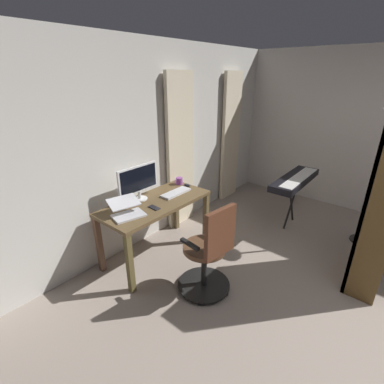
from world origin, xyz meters
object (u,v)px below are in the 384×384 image
object	(u,v)px
office_chair	(209,254)
bookshelf	(380,204)
laptop	(127,210)
computer_keyboard	(176,193)
computer_mouse	(187,185)
desk	(156,209)
computer_monitor	(138,180)
piano_keyboard	(295,181)
cell_phone_face_up	(154,208)
mug_tea	(179,181)

from	to	relation	value
office_chair	bookshelf	bearing A→B (deg)	-33.47
laptop	bookshelf	world-z (taller)	bookshelf
computer_keyboard	bookshelf	size ratio (longest dim) A/B	0.23
office_chair	bookshelf	xyz separation A→B (m)	(-1.36, 1.18, 0.42)
computer_mouse	laptop	bearing A→B (deg)	2.29
computer_mouse	computer_keyboard	bearing A→B (deg)	10.00
desk	computer_monitor	distance (m)	0.40
bookshelf	piano_keyboard	xyz separation A→B (m)	(-0.57, -1.08, -0.17)
desk	bookshelf	size ratio (longest dim) A/B	0.76
cell_phone_face_up	mug_tea	distance (m)	0.78
cell_phone_face_up	office_chair	bearing A→B (deg)	93.18
office_chair	computer_monitor	size ratio (longest dim) A/B	1.81
computer_monitor	office_chair	bearing A→B (deg)	87.70
laptop	computer_mouse	xyz separation A→B (m)	(-1.03, -0.04, -0.03)
office_chair	cell_phone_face_up	distance (m)	0.82
office_chair	bookshelf	distance (m)	1.85
desk	office_chair	world-z (taller)	office_chair
desk	mug_tea	world-z (taller)	mug_tea
bookshelf	cell_phone_face_up	bearing A→B (deg)	-54.85
bookshelf	computer_keyboard	bearing A→B (deg)	-65.82
desk	laptop	xyz separation A→B (m)	(0.43, 0.02, 0.16)
computer_mouse	office_chair	bearing A→B (deg)	51.58
computer_keyboard	piano_keyboard	world-z (taller)	piano_keyboard
cell_phone_face_up	bookshelf	distance (m)	2.38
piano_keyboard	cell_phone_face_up	bearing A→B (deg)	-24.86
office_chair	computer_keyboard	size ratio (longest dim) A/B	2.43
bookshelf	laptop	bearing A→B (deg)	-50.80
mug_tea	bookshelf	size ratio (longest dim) A/B	0.07
computer_monitor	piano_keyboard	size ratio (longest dim) A/B	0.49
computer_keyboard	mug_tea	xyz separation A→B (m)	(-0.27, -0.19, 0.03)
computer_keyboard	mug_tea	distance (m)	0.33
desk	mug_tea	xyz separation A→B (m)	(-0.59, -0.16, 0.15)
office_chair	laptop	xyz separation A→B (m)	(0.31, -0.87, 0.33)
laptop	cell_phone_face_up	distance (m)	0.32
computer_keyboard	laptop	world-z (taller)	laptop
desk	bookshelf	world-z (taller)	bookshelf
computer_keyboard	bookshelf	distance (m)	2.24
mug_tea	computer_mouse	bearing A→B (deg)	93.13
laptop	bookshelf	distance (m)	2.64
computer_keyboard	piano_keyboard	distance (m)	1.77
cell_phone_face_up	bookshelf	size ratio (longest dim) A/B	0.08
computer_monitor	computer_mouse	bearing A→B (deg)	165.83
laptop	cell_phone_face_up	bearing A→B (deg)	176.03
office_chair	mug_tea	distance (m)	1.30
office_chair	mug_tea	world-z (taller)	office_chair
desk	bookshelf	bearing A→B (deg)	121.01
mug_tea	computer_keyboard	bearing A→B (deg)	34.89
computer_mouse	cell_phone_face_up	world-z (taller)	computer_mouse
computer_monitor	mug_tea	size ratio (longest dim) A/B	4.20
desk	piano_keyboard	world-z (taller)	piano_keyboard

